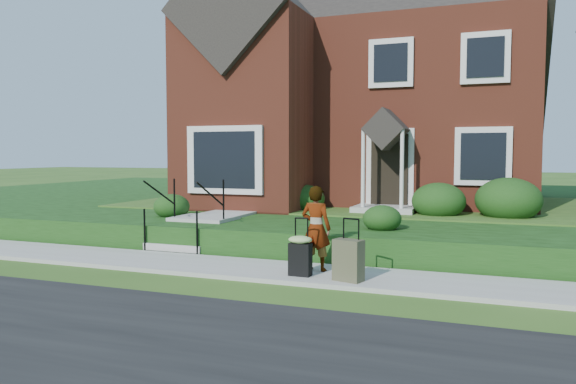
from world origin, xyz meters
The scene contains 11 objects.
ground centered at (0.00, 0.00, 0.00)m, with size 120.00×120.00×0.00m, color #2D5119.
street centered at (0.00, -5.00, 0.01)m, with size 60.00×6.00×0.01m, color black.
sidewalk centered at (0.00, 0.00, 0.04)m, with size 60.00×1.60×0.08m, color #9E9B93.
terrace centered at (4.00, 10.90, 0.30)m, with size 44.00×20.00×0.60m, color #15330E.
walkway centered at (-2.50, 5.00, 0.63)m, with size 1.20×6.00×0.06m, color #9E9B93.
main_house centered at (-0.21, 9.61, 5.26)m, with size 10.40×10.20×9.40m.
front_steps centered at (-2.50, 1.84, 0.47)m, with size 1.40×2.02×1.50m.
foundation_shrubs centered at (0.87, 4.97, 1.07)m, with size 9.97×4.35×1.11m.
woman centered at (0.98, 0.16, 0.84)m, with size 0.56×0.37×1.53m, color #999999.
suitcase_black centered at (0.87, -0.36, 0.47)m, with size 0.42×0.35×1.00m.
suitcase_olive centered at (1.74, -0.44, 0.43)m, with size 0.53×0.39×1.04m.
Camera 1 is at (4.07, -9.32, 2.19)m, focal length 35.00 mm.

